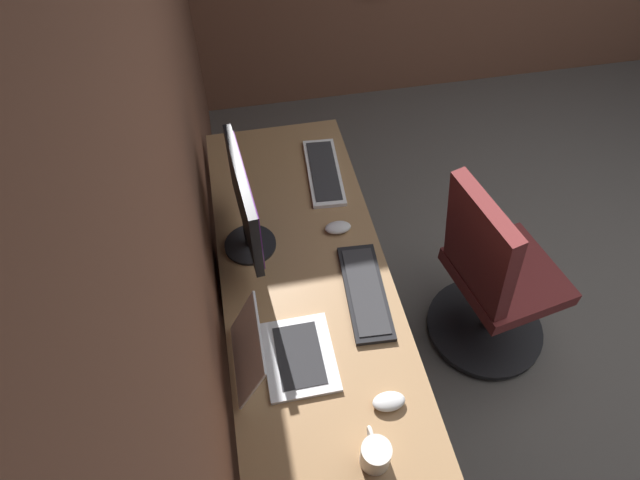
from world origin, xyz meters
The scene contains 11 objects.
wall_back centered at (0.00, 2.03, 1.30)m, with size 5.26×0.10×2.60m, color brown.
desk centered at (0.19, 1.65, 0.65)m, with size 1.84×0.63×0.73m.
drawer_pedestal centered at (0.36, 1.68, 0.35)m, with size 0.40×0.51×0.69m.
monitor_primary centered at (0.40, 1.83, 0.96)m, with size 0.49×0.20×0.40m.
laptop_leftmost centered at (-0.11, 1.80, 0.78)m, with size 0.29×0.33×0.21m.
keyboard_main centered at (0.10, 1.45, 0.74)m, with size 0.43×0.17×0.02m.
keyboard_spare centered at (0.75, 1.47, 0.74)m, with size 0.43×0.17×0.02m.
mouse_main centered at (0.41, 1.48, 0.75)m, with size 0.06×0.10×0.03m, color silver.
mouse_spare centered at (-0.32, 1.49, 0.75)m, with size 0.06×0.10×0.03m, color silver.
coffee_mug centered at (-0.48, 1.57, 0.78)m, with size 0.13×0.09×0.09m.
office_chair centered at (0.23, 0.84, 0.46)m, with size 0.56×0.58×0.97m.
Camera 1 is at (-0.97, 1.83, 2.34)m, focal length 30.29 mm.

